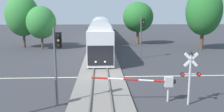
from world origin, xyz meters
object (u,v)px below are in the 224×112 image
object	(u,v)px
traffic_signal_far_side	(142,30)
pine_left_background	(22,16)
traffic_signal_median	(57,54)
oak_behind_train	(41,23)
maple_right_background	(204,11)
elm_centre_background	(138,17)
crossing_gate_near	(159,82)
commuter_train	(100,28)
crossing_signal_mast	(190,72)

from	to	relation	value
traffic_signal_far_side	pine_left_background	world-z (taller)	pine_left_background
traffic_signal_far_side	traffic_signal_median	bearing A→B (deg)	-117.52
traffic_signal_median	pine_left_background	distance (m)	29.97
oak_behind_train	maple_right_background	bearing A→B (deg)	-3.41
elm_centre_background	crossing_gate_near	bearing A→B (deg)	-96.44
traffic_signal_median	maple_right_background	bearing A→B (deg)	49.62
commuter_train	pine_left_background	bearing A→B (deg)	-141.60
traffic_signal_far_side	elm_centre_background	world-z (taller)	elm_centre_background
traffic_signal_median	oak_behind_train	xyz separation A→B (m)	(-7.25, 25.46, 1.08)
crossing_gate_near	traffic_signal_median	xyz separation A→B (m)	(-6.86, -0.42, 2.08)
maple_right_background	pine_left_background	size ratio (longest dim) A/B	1.12
oak_behind_train	maple_right_background	world-z (taller)	maple_right_background
commuter_train	crossing_gate_near	distance (m)	38.57
maple_right_background	pine_left_background	bearing A→B (deg)	172.83
crossing_signal_mast	pine_left_background	bearing A→B (deg)	125.25
crossing_signal_mast	traffic_signal_far_side	xyz separation A→B (m)	(-0.28, 16.50, 1.58)
traffic_signal_median	maple_right_background	size ratio (longest dim) A/B	0.50
traffic_signal_far_side	pine_left_background	distance (m)	22.75
traffic_signal_far_side	elm_centre_background	size ratio (longest dim) A/B	0.69
traffic_signal_far_side	traffic_signal_median	world-z (taller)	traffic_signal_far_side
crossing_signal_mast	oak_behind_train	size ratio (longest dim) A/B	0.50
traffic_signal_far_side	oak_behind_train	distance (m)	18.23
commuter_train	pine_left_background	world-z (taller)	pine_left_background
traffic_signal_far_side	traffic_signal_median	size ratio (longest dim) A/B	1.10
crossing_gate_near	traffic_signal_median	distance (m)	7.18
maple_right_background	crossing_gate_near	bearing A→B (deg)	-119.80
crossing_gate_near	pine_left_background	bearing A→B (deg)	123.24
traffic_signal_far_side	maple_right_background	bearing A→B (deg)	32.74
traffic_signal_median	oak_behind_train	bearing A→B (deg)	105.89
crossing_signal_mast	maple_right_background	distance (m)	27.03
maple_right_background	pine_left_background	world-z (taller)	maple_right_background
maple_right_background	commuter_train	bearing A→B (deg)	139.45
maple_right_background	oak_behind_train	bearing A→B (deg)	176.59
pine_left_background	traffic_signal_far_side	bearing A→B (deg)	-30.56
commuter_train	traffic_signal_median	distance (m)	38.86
commuter_train	oak_behind_train	xyz separation A→B (m)	(-10.05, -13.29, 1.86)
crossing_gate_near	crossing_signal_mast	distance (m)	2.17
pine_left_background	traffic_signal_median	bearing A→B (deg)	-68.27
crossing_signal_mast	maple_right_background	world-z (taller)	maple_right_background
traffic_signal_median	oak_behind_train	world-z (taller)	oak_behind_train
oak_behind_train	commuter_train	bearing A→B (deg)	52.90
traffic_signal_median	pine_left_background	world-z (taller)	pine_left_background
traffic_signal_median	pine_left_background	bearing A→B (deg)	111.73
traffic_signal_median	oak_behind_train	distance (m)	26.50
crossing_gate_near	pine_left_background	size ratio (longest dim) A/B	0.62
traffic_signal_median	elm_centre_background	distance (m)	32.78
commuter_train	traffic_signal_far_side	xyz separation A→B (m)	(5.66, -22.52, 1.11)
commuter_train	maple_right_background	xyz separation A→B (m)	(17.46, -14.93, 3.76)
crossing_signal_mast	traffic_signal_median	distance (m)	8.83
maple_right_background	pine_left_background	distance (m)	31.58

